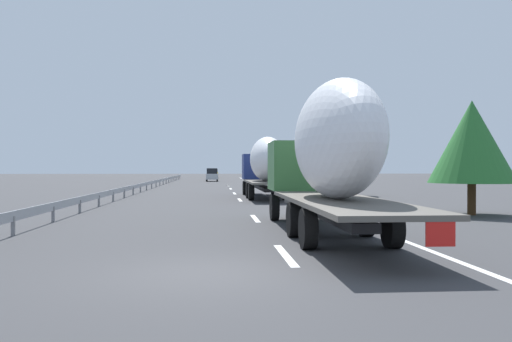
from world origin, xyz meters
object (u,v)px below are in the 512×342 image
truck_lead (265,164)px  road_sign (272,166)px  truck_trailing (328,153)px  car_silver_hatch (212,175)px  car_yellow_coupe (213,174)px

truck_lead → road_sign: (23.63, -3.10, -0.10)m
truck_lead → truck_trailing: truck_trailing is taller
truck_lead → car_silver_hatch: size_ratio=2.97×
truck_trailing → car_silver_hatch: bearing=3.3°
truck_trailing → truck_lead: bearing=-0.0°
car_silver_hatch → road_sign: bearing=-162.4°
truck_lead → road_sign: bearing=-7.5°
truck_trailing → road_sign: bearing=-4.1°
truck_lead → car_yellow_coupe: size_ratio=3.01×
truck_lead → truck_trailing: bearing=180.0°
truck_trailing → car_yellow_coupe: 87.02m
road_sign → car_yellow_coupe: bearing=8.6°
car_silver_hatch → truck_lead: bearing=-175.3°
truck_trailing → road_sign: (43.44, -3.10, -0.28)m
road_sign → truck_lead: bearing=172.5°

